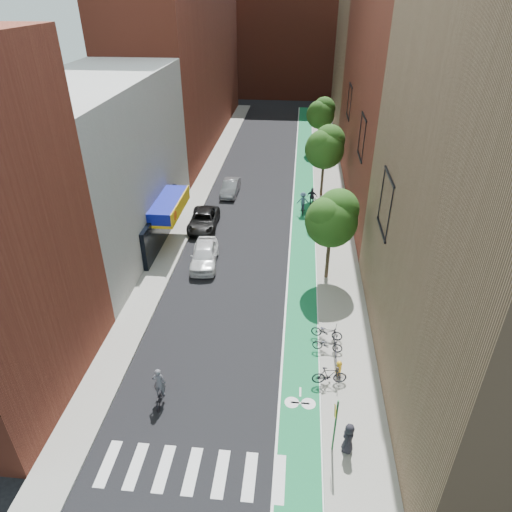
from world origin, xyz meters
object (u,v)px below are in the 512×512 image
(cyclist_lane_near, at_px, (312,220))
(fire_hydrant, at_px, (339,367))
(cyclist_lane_far, at_px, (303,204))
(cyclist_lane_mid, at_px, (312,201))
(pedestrian, at_px, (348,438))
(cyclist_lead, at_px, (160,391))
(parked_car_silver, at_px, (230,187))
(parked_car_black, at_px, (204,220))
(parked_car_white, at_px, (204,255))

(cyclist_lane_near, relative_size, fire_hydrant, 2.58)
(fire_hydrant, bearing_deg, cyclist_lane_far, 95.99)
(cyclist_lane_mid, xyz_separation_m, pedestrian, (1.32, -24.70, 0.20))
(cyclist_lead, height_order, fire_hydrant, cyclist_lead)
(parked_car_silver, relative_size, cyclist_lane_near, 1.91)
(parked_car_black, distance_m, fire_hydrant, 18.67)
(parked_car_silver, relative_size, cyclist_lead, 2.03)
(parked_car_white, relative_size, cyclist_lane_mid, 2.30)
(cyclist_lead, height_order, pedestrian, cyclist_lead)
(parked_car_silver, distance_m, fire_hydrant, 24.50)
(parked_car_silver, xyz_separation_m, cyclist_lane_far, (6.90, -3.62, 0.20))
(cyclist_lane_mid, height_order, cyclist_lane_far, cyclist_lane_far)
(cyclist_lane_mid, distance_m, pedestrian, 24.74)
(parked_car_white, distance_m, parked_car_silver, 12.74)
(parked_car_white, relative_size, parked_car_black, 0.93)
(cyclist_lane_near, bearing_deg, cyclist_lane_far, -61.80)
(parked_car_white, bearing_deg, cyclist_lane_far, 47.50)
(parked_car_silver, xyz_separation_m, cyclist_lane_mid, (7.70, -2.59, 0.06))
(cyclist_lane_far, bearing_deg, cyclist_lane_near, 102.44)
(parked_car_silver, relative_size, cyclist_lane_far, 2.06)
(parked_car_white, height_order, pedestrian, pedestrian)
(parked_car_silver, height_order, pedestrian, pedestrian)
(parked_car_white, relative_size, pedestrian, 2.90)
(parked_car_black, bearing_deg, parked_car_white, -80.53)
(parked_car_white, xyz_separation_m, cyclist_lead, (0.30, -12.58, -0.08))
(cyclist_lead, distance_m, cyclist_lane_mid, 23.91)
(cyclist_lane_near, distance_m, pedestrian, 20.59)
(parked_car_black, relative_size, parked_car_silver, 1.19)
(parked_car_black, bearing_deg, cyclist_lane_mid, 24.68)
(cyclist_lane_far, bearing_deg, parked_car_black, 21.42)
(parked_car_black, relative_size, cyclist_lane_near, 2.28)
(cyclist_lane_far, relative_size, pedestrian, 1.27)
(cyclist_lane_near, bearing_deg, parked_car_white, 51.69)
(cyclist_lead, distance_m, fire_hydrant, 8.96)
(parked_car_black, xyz_separation_m, fire_hydrant, (10.09, -15.71, -0.08))
(parked_car_black, distance_m, cyclist_lane_near, 8.89)
(cyclist_lane_mid, xyz_separation_m, cyclist_lane_far, (-0.80, -1.03, 0.14))
(parked_car_white, bearing_deg, parked_car_black, 96.39)
(pedestrian, bearing_deg, parked_car_silver, -149.57)
(cyclist_lane_far, relative_size, fire_hydrant, 2.39)
(cyclist_lane_mid, bearing_deg, parked_car_black, 41.35)
(cyclist_lane_mid, distance_m, fire_hydrant, 20.27)
(cyclist_lane_near, xyz_separation_m, pedestrian, (1.32, -20.55, 0.03))
(parked_car_white, bearing_deg, cyclist_lane_mid, 47.41)
(pedestrian, bearing_deg, cyclist_lane_near, -164.18)
(cyclist_lane_mid, bearing_deg, cyclist_lane_far, 66.37)
(cyclist_lane_mid, xyz_separation_m, fire_hydrant, (1.21, -20.23, -0.14))
(parked_car_white, bearing_deg, cyclist_lane_near, 32.50)
(parked_car_black, height_order, parked_car_silver, parked_car_black)
(parked_car_silver, height_order, fire_hydrant, parked_car_silver)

